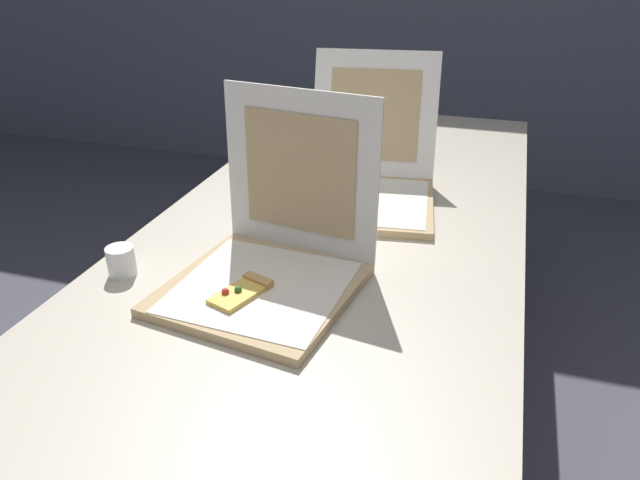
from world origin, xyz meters
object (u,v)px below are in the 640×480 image
at_px(cup_white_near_left, 121,261).
at_px(cup_white_far, 286,163).
at_px(pizza_box_front, 269,263).
at_px(table, 333,243).
at_px(pizza_box_middle, 368,181).

height_order(cup_white_near_left, cup_white_far, same).
bearing_deg(cup_white_near_left, cup_white_far, 79.50).
relative_size(pizza_box_front, cup_white_near_left, 6.49).
relative_size(table, cup_white_near_left, 35.39).
height_order(pizza_box_middle, cup_white_near_left, pizza_box_middle).
bearing_deg(pizza_box_middle, table, -107.89).
bearing_deg(pizza_box_middle, cup_white_near_left, -134.39).
xyz_separation_m(pizza_box_middle, cup_white_far, (-0.30, 0.13, -0.02)).
xyz_separation_m(pizza_box_front, cup_white_far, (-0.21, 0.67, -0.02)).
height_order(table, cup_white_near_left, cup_white_near_left).
bearing_deg(pizza_box_front, pizza_box_middle, 88.31).
relative_size(pizza_box_middle, cup_white_far, 8.17).
bearing_deg(pizza_box_middle, pizza_box_front, -108.15).
distance_m(pizza_box_front, cup_white_far, 0.70).
distance_m(cup_white_near_left, cup_white_far, 0.74).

